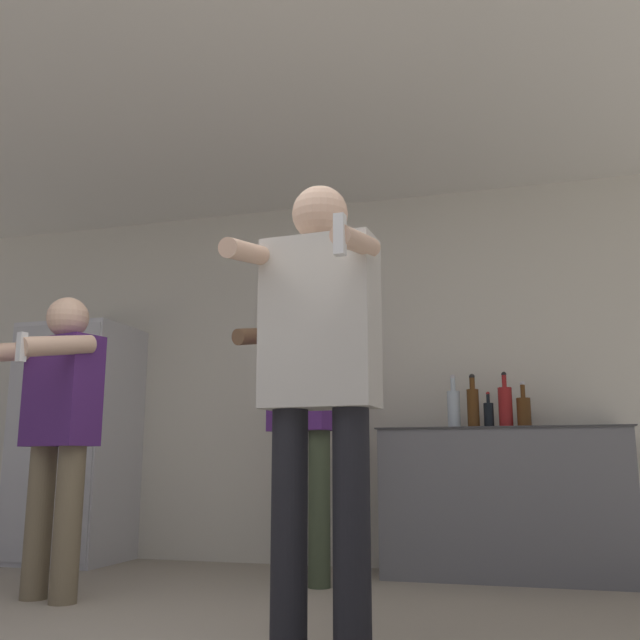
# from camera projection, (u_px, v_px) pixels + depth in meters

# --- Properties ---
(wall_back) EXTENTS (7.00, 0.06, 2.55)m
(wall_back) POSITION_uv_depth(u_px,v_px,m) (341.00, 377.00, 5.02)
(wall_back) COLOR beige
(wall_back) RESTS_ON ground_plane
(ceiling_slab) EXTENTS (7.00, 3.43, 0.05)m
(ceiling_slab) POSITION_uv_depth(u_px,v_px,m) (273.00, 108.00, 3.88)
(ceiling_slab) COLOR silver
(ceiling_slab) RESTS_ON wall_back
(refrigerator) EXTENTS (0.72, 0.67, 1.66)m
(refrigerator) POSITION_uv_depth(u_px,v_px,m) (76.00, 442.00, 5.11)
(refrigerator) COLOR silver
(refrigerator) RESTS_ON ground_plane
(counter) EXTENTS (1.49, 0.53, 0.89)m
(counter) POSITION_uv_depth(u_px,v_px,m) (505.00, 502.00, 4.30)
(counter) COLOR slate
(counter) RESTS_ON ground_plane
(bottle_clear_vodka) EXTENTS (0.08, 0.08, 0.34)m
(bottle_clear_vodka) POSITION_uv_depth(u_px,v_px,m) (473.00, 406.00, 4.46)
(bottle_clear_vodka) COLOR #563314
(bottle_clear_vodka) RESTS_ON counter
(bottle_short_whiskey) EXTENTS (0.08, 0.08, 0.34)m
(bottle_short_whiskey) POSITION_uv_depth(u_px,v_px,m) (454.00, 408.00, 4.49)
(bottle_short_whiskey) COLOR silver
(bottle_short_whiskey) RESTS_ON counter
(bottle_tall_gin) EXTENTS (0.09, 0.09, 0.35)m
(bottle_tall_gin) POSITION_uv_depth(u_px,v_px,m) (505.00, 406.00, 4.41)
(bottle_tall_gin) COLOR maroon
(bottle_tall_gin) RESTS_ON counter
(bottle_green_wine) EXTENTS (0.09, 0.09, 0.29)m
(bottle_green_wine) POSITION_uv_depth(u_px,v_px,m) (524.00, 411.00, 4.37)
(bottle_green_wine) COLOR #563314
(bottle_green_wine) RESTS_ON counter
(bottle_red_label) EXTENTS (0.06, 0.06, 0.23)m
(bottle_red_label) POSITION_uv_depth(u_px,v_px,m) (489.00, 414.00, 4.43)
(bottle_red_label) COLOR black
(bottle_red_label) RESTS_ON counter
(person_woman_foreground) EXTENTS (0.52, 0.53, 1.75)m
(person_woman_foreground) POSITION_uv_depth(u_px,v_px,m) (319.00, 369.00, 2.68)
(person_woman_foreground) COLOR black
(person_woman_foreground) RESTS_ON ground_plane
(person_man_side) EXTENTS (0.58, 0.61, 1.55)m
(person_man_side) POSITION_uv_depth(u_px,v_px,m) (58.00, 418.00, 3.71)
(person_man_side) COLOR #75664C
(person_man_side) RESTS_ON ground_plane
(person_spectator_back) EXTENTS (0.60, 0.61, 1.70)m
(person_spectator_back) POSITION_uv_depth(u_px,v_px,m) (302.00, 404.00, 4.20)
(person_spectator_back) COLOR #38422D
(person_spectator_back) RESTS_ON ground_plane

